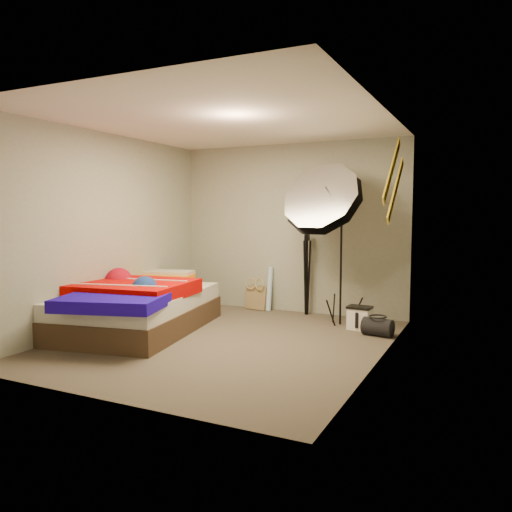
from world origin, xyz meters
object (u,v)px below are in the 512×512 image
Objects in this scene: wrapping_roll at (270,289)px; camera_tripod at (307,268)px; duffel_bag at (378,327)px; tote_bag at (257,298)px; camera_case at (359,319)px; photo_umbrella at (324,202)px; bed at (134,304)px.

camera_tripod reaches higher than wrapping_roll.
wrapping_roll reaches higher than duffel_bag.
camera_case is at bearing -11.91° from tote_bag.
wrapping_roll is at bearing 8.17° from tote_bag.
camera_case is 0.78× the size of duffel_bag.
tote_bag is 1.28× the size of camera_case.
camera_case is 0.36m from duffel_bag.
duffel_bag is 0.30× the size of camera_tripod.
wrapping_roll reaches higher than camera_case.
camera_case is 1.57m from photo_umbrella.
photo_umbrella is at bearing 167.42° from duffel_bag.
camera_tripod is (-0.42, 0.52, -0.93)m from photo_umbrella.
duffel_bag is at bearing -34.46° from camera_tripod.
bed is at bearing -131.51° from camera_tripod.
tote_bag is 0.97m from camera_tripod.
photo_umbrella reaches higher than tote_bag.
photo_umbrella reaches higher than duffel_bag.
tote_bag reaches higher than duffel_bag.
duffel_bag is 0.16× the size of photo_umbrella.
wrapping_roll is 1.87× the size of duffel_bag.
photo_umbrella is 1.15m from camera_tripod.
bed is (-1.03, -1.89, -0.01)m from wrapping_roll.
bed reaches higher than duffel_bag.
photo_umbrella is at bearing 176.04° from camera_case.
camera_case is at bearing -32.79° from camera_tripod.
photo_umbrella is at bearing -50.71° from camera_tripod.
wrapping_roll is 0.26× the size of bed.
photo_umbrella reaches higher than camera_case.
tote_bag is 1.00× the size of duffel_bag.
duffel_bag is 1.73m from photo_umbrella.
photo_umbrella is (-0.79, 0.32, 1.51)m from duffel_bag.
camera_tripod is at bearing 152.73° from camera_case.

